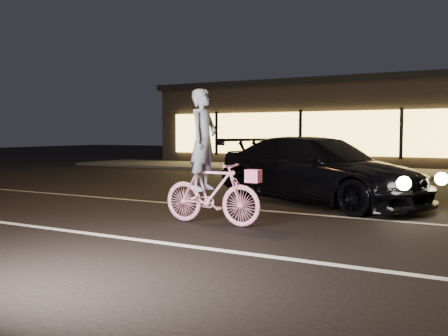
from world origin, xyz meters
The scene contains 7 objects.
ground centered at (0.00, 0.00, 0.00)m, with size 90.00×90.00×0.00m, color black.
lane_stripe_near centered at (0.00, -1.50, 0.00)m, with size 60.00×0.12×0.01m, color silver.
lane_stripe_far centered at (0.00, 2.00, 0.00)m, with size 60.00×0.10×0.01m, color gray.
sidewalk centered at (0.00, 13.00, 0.06)m, with size 30.00×4.00×0.12m, color #383533.
storefront centered at (0.00, 18.97, 2.15)m, with size 25.40×8.42×4.20m.
cyclist centered at (-0.90, 0.16, 0.85)m, with size 1.89×0.65×2.38m.
sedan centered at (-0.02, 3.62, 0.76)m, with size 5.68×3.92×1.53m.
Camera 1 is at (3.50, -7.39, 1.61)m, focal length 40.00 mm.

